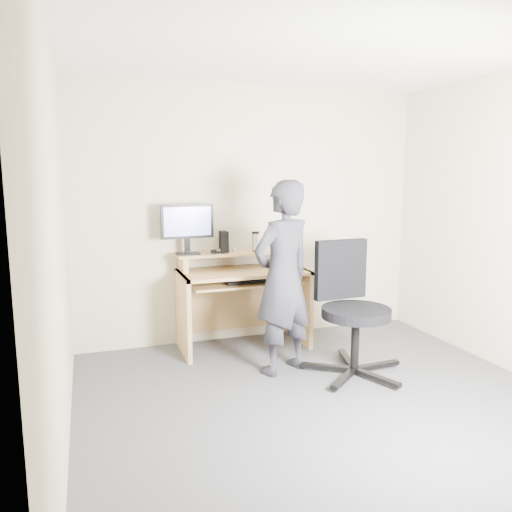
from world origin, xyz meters
TOP-DOWN VIEW (x-y plane):
  - ground at (0.00, 0.00)m, footprint 3.50×3.50m
  - back_wall at (0.00, 1.75)m, footprint 3.50×0.02m
  - ceiling at (0.00, 0.00)m, footprint 3.50×3.50m
  - desk at (-0.20, 1.53)m, footprint 1.20×0.60m
  - monitor at (-0.70, 1.57)m, footprint 0.49×0.14m
  - external_drive at (-0.34, 1.62)m, footprint 0.07×0.13m
  - travel_mug at (-0.02, 1.60)m, footprint 0.10×0.10m
  - smartphone at (-0.02, 1.57)m, footprint 0.10×0.14m
  - charger at (-0.46, 1.55)m, footprint 0.05×0.04m
  - headphones at (-0.30, 1.63)m, footprint 0.16×0.16m
  - keyboard at (-0.17, 1.36)m, footprint 0.46×0.19m
  - mouse at (0.15, 1.35)m, footprint 0.10×0.07m
  - office_chair at (0.46, 0.58)m, footprint 0.83×0.85m
  - person at (-0.07, 0.76)m, footprint 0.68×0.57m

SIDE VIEW (x-z plane):
  - ground at x=0.00m, z-range 0.00..0.00m
  - desk at x=-0.20m, z-range 0.09..1.00m
  - office_chair at x=0.46m, z-range 0.05..1.12m
  - keyboard at x=-0.17m, z-range 0.65..0.68m
  - mouse at x=0.15m, z-range 0.75..0.79m
  - person at x=-0.07m, z-range 0.00..1.61m
  - smartphone at x=-0.02m, z-range 0.91..0.92m
  - headphones at x=-0.30m, z-range 0.89..0.95m
  - charger at x=-0.46m, z-range 0.91..0.94m
  - travel_mug at x=-0.02m, z-range 0.91..1.08m
  - external_drive at x=-0.34m, z-range 0.91..1.11m
  - monitor at x=-0.70m, z-range 0.96..1.42m
  - back_wall at x=0.00m, z-range 0.00..2.50m
  - ceiling at x=0.00m, z-range 2.49..2.51m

